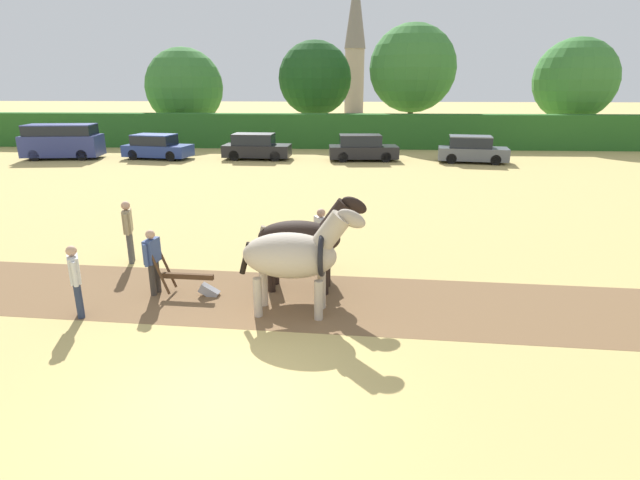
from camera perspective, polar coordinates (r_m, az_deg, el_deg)
The scene contains 20 objects.
ground_plane at distance 8.21m, azimuth -11.16°, elevation -17.52°, with size 240.00×240.00×0.00m, color tan.
plowed_furrow_strip at distance 12.39m, azimuth -19.52°, elevation -5.63°, with size 23.91×3.06×0.01m, color brown.
hedgerow at distance 37.45m, azimuth 0.39°, elevation 12.35°, with size 61.82×1.41×2.46m, color #286023.
tree_far_left at distance 43.99m, azimuth -15.25°, elevation 16.48°, with size 6.24×6.24×7.37m.
tree_left at distance 43.77m, azimuth -0.60°, elevation 17.97°, with size 6.09×6.09×7.99m.
tree_center_left at distance 42.46m, azimuth 10.54°, elevation 18.72°, with size 6.84×6.84×9.11m.
tree_center at distance 44.51m, azimuth 27.13°, elevation 15.98°, with size 6.18×6.18×7.92m.
church_spire at distance 81.01m, azimuth 4.04°, elevation 22.05°, with size 3.23×3.23×20.95m.
draft_horse_lead_left at distance 10.25m, azimuth -2.87°, elevation -1.70°, with size 2.68×1.11×2.37m.
draft_horse_lead_right at distance 11.44m, azimuth -1.81°, elevation 0.25°, with size 2.66×0.96×2.34m.
plow at distance 11.80m, azimuth -14.33°, elevation -4.68°, with size 1.50×0.48×1.13m.
farmer_at_plow at distance 11.92m, azimuth -18.58°, elevation -1.95°, with size 0.26×0.62×1.53m.
farmer_beside_team at distance 12.79m, azimuth 0.12°, elevation 0.61°, with size 0.40×0.59×1.62m.
farmer_onlooker_left at distance 11.37m, azimuth -26.18°, elevation -3.78°, with size 0.40×0.56×1.55m.
farmer_onlooker_right at distance 14.24m, azimuth -21.08°, elevation 1.38°, with size 0.34×0.65×1.69m.
parked_van at distance 35.93m, azimuth -27.39°, elevation 9.99°, with size 4.83×2.54×2.15m.
parked_car_left at distance 33.68m, azimuth -18.14°, elevation 10.05°, with size 4.37×2.42×1.53m.
parked_car_center_left at distance 32.15m, azimuth -7.33°, elevation 10.49°, with size 4.23×1.94×1.59m.
parked_car_center at distance 31.44m, azimuth 4.86°, elevation 10.40°, with size 4.32×2.00×1.58m.
parked_car_center_right at distance 31.88m, azimuth 16.97°, elevation 9.82°, with size 4.28×2.35×1.59m.
Camera 1 is at (1.89, -6.47, 4.68)m, focal length 28.00 mm.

